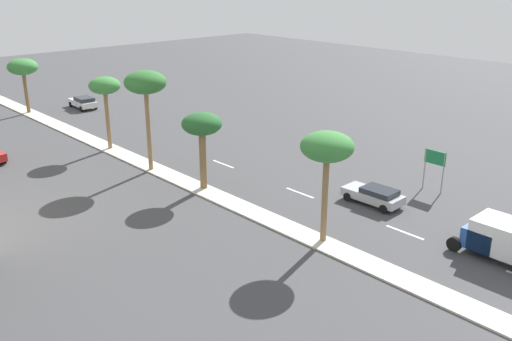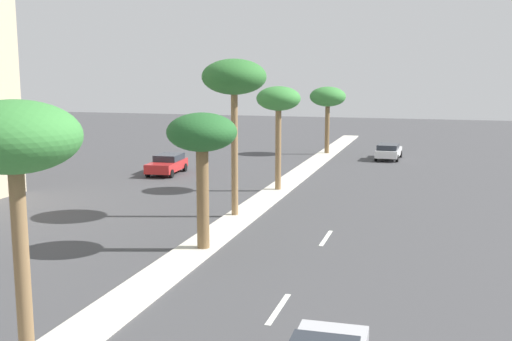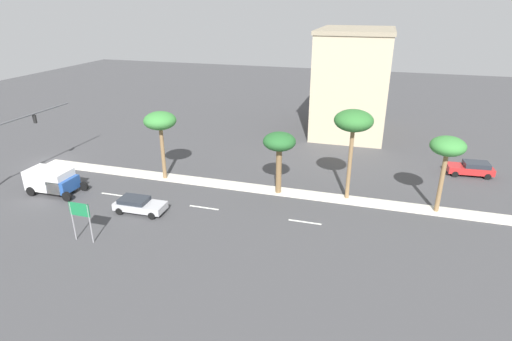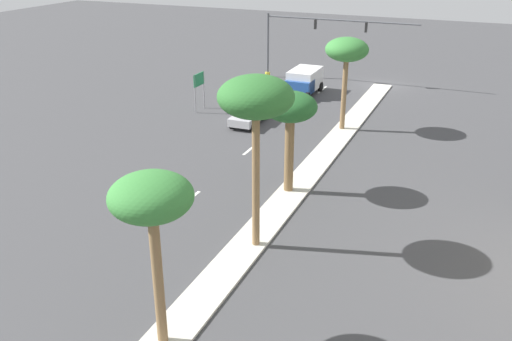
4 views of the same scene
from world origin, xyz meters
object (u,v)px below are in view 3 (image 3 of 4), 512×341
object	(u,v)px
directional_road_sign	(80,213)
palm_tree_front	(279,144)
box_truck	(53,180)
palm_tree_outboard	(448,148)
palm_tree_trailing	(160,122)
sedan_silver_right	(139,205)
commercial_building	(353,82)
palm_tree_right	(354,122)
sedan_red_left	(471,168)

from	to	relation	value
directional_road_sign	palm_tree_front	xyz separation A→B (m)	(-12.64, 12.31, 2.63)
box_truck	palm_tree_outboard	bearing A→B (deg)	100.21
palm_tree_trailing	sedan_silver_right	distance (m)	9.15
commercial_building	palm_tree_front	bearing A→B (deg)	-11.44
palm_tree_outboard	palm_tree_right	bearing A→B (deg)	-93.23
palm_tree_trailing	box_truck	world-z (taller)	palm_tree_trailing
commercial_building	sedan_red_left	xyz separation A→B (m)	(12.88, 13.88, -6.17)
palm_tree_trailing	sedan_red_left	xyz separation A→B (m)	(-10.19, 30.70, -5.32)
palm_tree_right	sedan_red_left	distance (m)	16.77
commercial_building	sedan_red_left	distance (m)	19.92
palm_tree_trailing	box_truck	bearing A→B (deg)	-54.65
commercial_building	palm_tree_outboard	xyz separation A→B (m)	(22.86, 9.55, -1.03)
palm_tree_right	palm_tree_outboard	size ratio (longest dim) A/B	1.23
directional_road_sign	palm_tree_front	size ratio (longest dim) A/B	0.55
palm_tree_outboard	sedan_silver_right	xyz separation A→B (m)	(7.47, -24.99, -5.21)
directional_road_sign	palm_tree_outboard	bearing A→B (deg)	115.87
commercial_building	box_truck	size ratio (longest dim) A/B	2.70
palm_tree_right	palm_tree_trailing	bearing A→B (deg)	-87.97
commercial_building	palm_tree_front	size ratio (longest dim) A/B	2.37
commercial_building	box_truck	distance (m)	39.08
sedan_red_left	box_truck	size ratio (longest dim) A/B	0.89
palm_tree_front	sedan_red_left	world-z (taller)	palm_tree_front
directional_road_sign	sedan_red_left	world-z (taller)	directional_road_sign
palm_tree_trailing	directional_road_sign	bearing A→B (deg)	-0.70
palm_tree_outboard	box_truck	bearing A→B (deg)	-79.79
sedan_silver_right	directional_road_sign	bearing A→B (deg)	-15.96
palm_tree_trailing	palm_tree_outboard	world-z (taller)	palm_tree_trailing
directional_road_sign	palm_tree_front	distance (m)	17.84
palm_tree_front	sedan_red_left	bearing A→B (deg)	118.81
palm_tree_trailing	palm_tree_right	xyz separation A→B (m)	(-0.66, 18.60, 1.29)
palm_tree_front	commercial_building	bearing A→B (deg)	168.56
directional_road_sign	commercial_building	bearing A→B (deg)	154.58
palm_tree_front	palm_tree_outboard	bearing A→B (deg)	90.92
sedan_silver_right	palm_tree_right	bearing A→B (deg)	114.69
box_truck	palm_tree_trailing	bearing A→B (deg)	125.35
palm_tree_front	palm_tree_outboard	distance (m)	14.25
box_truck	commercial_building	bearing A→B (deg)	138.95
commercial_building	palm_tree_outboard	world-z (taller)	commercial_building
palm_tree_front	box_truck	size ratio (longest dim) A/B	1.14
sedan_red_left	directional_road_sign	bearing A→B (deg)	-53.49
commercial_building	palm_tree_outboard	distance (m)	24.80
palm_tree_right	commercial_building	bearing A→B (deg)	-175.48
commercial_building	box_truck	bearing A→B (deg)	-41.05
directional_road_sign	sedan_red_left	size ratio (longest dim) A/B	0.70
directional_road_sign	palm_tree_trailing	xyz separation A→B (m)	(-12.65, 0.16, 3.72)
commercial_building	sedan_silver_right	size ratio (longest dim) A/B	3.15
palm_tree_front	sedan_red_left	size ratio (longest dim) A/B	1.28
directional_road_sign	palm_tree_right	world-z (taller)	palm_tree_right
palm_tree_outboard	sedan_red_left	size ratio (longest dim) A/B	1.46
palm_tree_front	palm_tree_right	world-z (taller)	palm_tree_right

